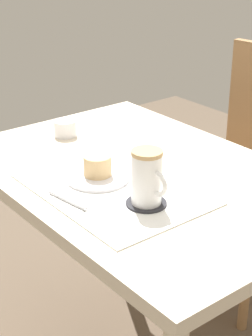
{
  "coord_description": "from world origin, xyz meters",
  "views": [
    {
      "loc": [
        1.06,
        -0.89,
        1.39
      ],
      "look_at": [
        0.04,
        -0.09,
        0.8
      ],
      "focal_mm": 60.0,
      "sensor_mm": 36.0,
      "label": 1
    }
  ],
  "objects_px": {
    "dining_table": "(142,203)",
    "pastry_plate": "(98,177)",
    "sugar_bowl": "(65,128)",
    "pastry": "(97,165)",
    "coffee_mug": "(147,177)",
    "wooden_chair": "(252,165)"
  },
  "relations": [
    {
      "from": "pastry",
      "to": "sugar_bowl",
      "type": "xyz_separation_m",
      "value": [
        -0.33,
        0.11,
        -0.02
      ]
    },
    {
      "from": "dining_table",
      "to": "sugar_bowl",
      "type": "relative_size",
      "value": 14.63
    },
    {
      "from": "sugar_bowl",
      "to": "pastry",
      "type": "bearing_deg",
      "value": -18.31
    },
    {
      "from": "pastry_plate",
      "to": "pastry",
      "type": "distance_m",
      "value": 0.03
    },
    {
      "from": "wooden_chair",
      "to": "pastry_plate",
      "type": "distance_m",
      "value": 0.86
    },
    {
      "from": "dining_table",
      "to": "pastry_plate",
      "type": "xyz_separation_m",
      "value": [
        -0.03,
        -0.13,
        0.11
      ]
    },
    {
      "from": "dining_table",
      "to": "pastry",
      "type": "bearing_deg",
      "value": -103.43
    },
    {
      "from": "wooden_chair",
      "to": "pastry",
      "type": "xyz_separation_m",
      "value": [
        0.14,
        -0.81,
        0.27
      ]
    },
    {
      "from": "pastry_plate",
      "to": "coffee_mug",
      "type": "relative_size",
      "value": 1.24
    },
    {
      "from": "dining_table",
      "to": "sugar_bowl",
      "type": "height_order",
      "value": "sugar_bowl"
    },
    {
      "from": "dining_table",
      "to": "pastry_plate",
      "type": "height_order",
      "value": "pastry_plate"
    },
    {
      "from": "pastry",
      "to": "coffee_mug",
      "type": "height_order",
      "value": "coffee_mug"
    },
    {
      "from": "dining_table",
      "to": "pastry_plate",
      "type": "distance_m",
      "value": 0.17
    },
    {
      "from": "pastry",
      "to": "sugar_bowl",
      "type": "relative_size",
      "value": 1.03
    },
    {
      "from": "dining_table",
      "to": "sugar_bowl",
      "type": "xyz_separation_m",
      "value": [
        -0.36,
        -0.02,
        0.12
      ]
    },
    {
      "from": "pastry_plate",
      "to": "dining_table",
      "type": "bearing_deg",
      "value": 76.57
    },
    {
      "from": "pastry_plate",
      "to": "coffee_mug",
      "type": "height_order",
      "value": "coffee_mug"
    },
    {
      "from": "coffee_mug",
      "to": "pastry_plate",
      "type": "bearing_deg",
      "value": -177.11
    },
    {
      "from": "dining_table",
      "to": "coffee_mug",
      "type": "distance_m",
      "value": 0.26
    },
    {
      "from": "pastry",
      "to": "coffee_mug",
      "type": "bearing_deg",
      "value": 2.89
    },
    {
      "from": "coffee_mug",
      "to": "sugar_bowl",
      "type": "distance_m",
      "value": 0.52
    },
    {
      "from": "coffee_mug",
      "to": "dining_table",
      "type": "bearing_deg",
      "value": 143.2
    }
  ]
}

